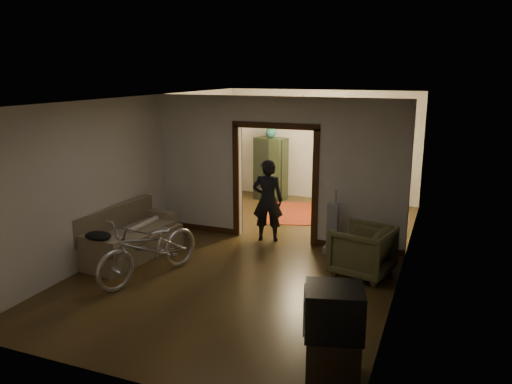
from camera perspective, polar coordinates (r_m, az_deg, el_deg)
The scene contains 24 objects.
floor at distance 9.34m, azimuth 0.68°, elevation -6.76°, with size 5.00×8.50×0.01m, color #30220F.
ceiling at distance 8.76m, azimuth 0.73°, elevation 10.66°, with size 5.00×8.50×0.01m, color white.
wall_back at distance 12.94m, azimuth 7.44°, elevation 5.32°, with size 5.00×0.02×2.80m, color beige.
wall_left at distance 10.09m, azimuth -12.70°, elevation 2.72°, with size 0.02×8.50×2.80m, color beige.
wall_right at distance 8.41m, azimuth 16.84°, elevation 0.29°, with size 0.02×8.50×2.80m, color beige.
partition_wall at distance 9.63m, azimuth 2.29°, elevation 2.54°, with size 5.00×0.14×2.80m, color beige.
door_casing at distance 9.70m, azimuth 2.28°, elevation 0.80°, with size 1.74×0.20×2.32m, color black.
far_window at distance 12.73m, azimuth 10.48°, elevation 5.75°, with size 0.98×0.06×1.28m, color black.
chandelier at distance 11.16m, azimuth 5.35°, elevation 8.95°, with size 0.24×0.24×0.24m, color #FFE0A5.
light_switch at distance 9.31m, azimuth 8.24°, elevation 1.06°, with size 0.08×0.01×0.12m, color silver.
sofa at distance 9.22m, azimuth -14.21°, elevation -4.50°, with size 0.88×1.96×0.90m, color #6F634A.
rolled_paper at distance 9.37m, azimuth -12.68°, elevation -3.60°, with size 0.10×0.10×0.84m, color beige.
jacket at distance 8.44m, azimuth -17.61°, elevation -4.80°, with size 0.46×0.34×0.13m, color black.
bicycle at distance 8.18m, azimuth -12.07°, elevation -6.25°, with size 0.69×1.97×1.03m, color silver.
armchair at distance 8.36m, azimuth 12.04°, elevation -6.57°, with size 0.88×0.90×0.82m, color brown.
tv_stand at distance 5.75m, azimuth 8.72°, elevation -18.05°, with size 0.57×0.52×0.52m, color black.
crt_tv at distance 5.49m, azimuth 8.92°, elevation -13.29°, with size 0.61×0.55×0.53m, color black.
vacuum at distance 9.22m, azimuth 8.73°, elevation -4.11°, with size 0.29×0.23×0.94m, color gray.
person at distance 9.69m, azimuth 1.35°, elevation -0.96°, with size 0.59×0.39×1.63m, color black.
oriental_rug at distance 11.76m, azimuth 4.83°, elevation -2.42°, with size 1.44×1.89×0.01m, color maroon.
locker at distance 12.88m, azimuth 1.69°, elevation 2.69°, with size 0.80×0.45×1.61m, color #252F1C.
globe at distance 12.71m, azimuth 1.72°, elevation 7.73°, with size 0.29×0.29×0.29m, color #1E5972.
desk at distance 12.31m, azimuth 11.75°, elevation -0.33°, with size 0.91×0.51×0.68m, color black.
desk_chair at distance 11.98m, azimuth 7.77°, elevation -0.21°, with size 0.36×0.36×0.82m, color black.
Camera 1 is at (3.10, -8.18, 3.27)m, focal length 35.00 mm.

